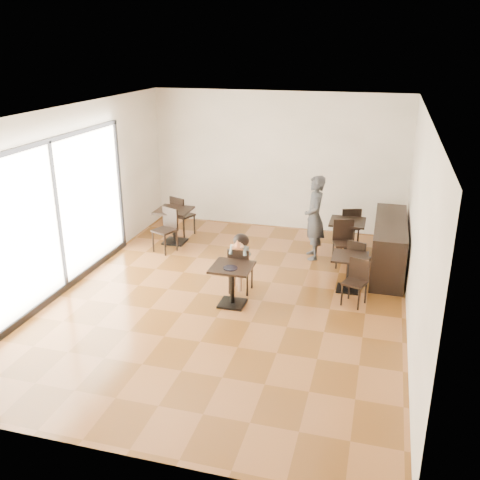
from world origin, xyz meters
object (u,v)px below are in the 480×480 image
(child_table, at_px, (232,285))
(cafe_table_back, at_px, (346,238))
(adult_patron, at_px, (314,218))
(chair_left_a, at_px, (183,215))
(chair_mid_b, at_px, (355,283))
(cafe_table_mid, at_px, (349,273))
(cafe_table_left, at_px, (174,226))
(child_chair, at_px, (241,269))
(child, at_px, (241,263))
(chair_back_a, at_px, (349,226))
(chair_left_b, at_px, (164,231))
(chair_mid_a, at_px, (359,259))
(chair_back_b, at_px, (344,244))

(child_table, distance_m, cafe_table_back, 3.26)
(adult_patron, xyz_separation_m, chair_left_a, (-3.10, 0.60, -0.40))
(child_table, xyz_separation_m, chair_left_a, (-2.08, 3.10, 0.11))
(cafe_table_back, distance_m, chair_mid_b, 2.26)
(child_table, relative_size, cafe_table_mid, 1.08)
(cafe_table_back, bearing_deg, child_table, -120.88)
(chair_mid_b, bearing_deg, cafe_table_back, 117.47)
(cafe_table_mid, bearing_deg, chair_left_a, 153.23)
(cafe_table_left, bearing_deg, child_chair, -43.91)
(child_chair, bearing_deg, chair_left_a, -50.83)
(cafe_table_left, bearing_deg, adult_patron, -1.00)
(child_chair, bearing_deg, cafe_table_left, -43.91)
(child, relative_size, chair_back_a, 1.19)
(cafe_table_back, bearing_deg, chair_mid_b, -81.72)
(child_chair, xyz_separation_m, chair_left_b, (-2.08, 1.45, 0.04))
(child_chair, bearing_deg, chair_left_b, -34.91)
(child_chair, xyz_separation_m, chair_mid_b, (2.00, 0.01, -0.03))
(child_table, bearing_deg, child_chair, 90.00)
(child_chair, bearing_deg, chair_mid_a, -150.90)
(chair_mid_b, bearing_deg, child, -160.48)
(child_chair, distance_m, cafe_table_mid, 1.95)
(chair_back_b, bearing_deg, chair_mid_a, -77.92)
(child, bearing_deg, cafe_table_left, 136.09)
(child, height_order, chair_mid_a, child)
(chair_mid_a, xyz_separation_m, chair_mid_b, (0.00, -1.10, 0.00))
(chair_back_a, relative_size, chair_back_b, 1.00)
(chair_mid_b, relative_size, chair_left_a, 0.85)
(child_table, xyz_separation_m, chair_mid_b, (2.00, 0.56, 0.04))
(cafe_table_back, height_order, chair_back_b, chair_back_b)
(child, bearing_deg, chair_left_a, 129.17)
(cafe_table_mid, xyz_separation_m, chair_mid_b, (0.13, -0.55, 0.07))
(child_chair, height_order, adult_patron, adult_patron)
(chair_back_a, bearing_deg, cafe_table_mid, 77.84)
(cafe_table_mid, distance_m, chair_left_b, 4.04)
(cafe_table_back, bearing_deg, chair_left_a, 175.36)
(cafe_table_back, height_order, chair_mid_a, chair_mid_a)
(cafe_table_mid, bearing_deg, child_table, -149.18)
(chair_back_b, bearing_deg, adult_patron, 141.91)
(cafe_table_mid, xyz_separation_m, cafe_table_back, (-0.19, 1.68, 0.05))
(child_table, distance_m, child_chair, 0.55)
(adult_patron, height_order, chair_left_b, adult_patron)
(child, xyz_separation_m, adult_patron, (1.02, 1.94, 0.33))
(adult_patron, distance_m, chair_left_b, 3.16)
(chair_back_a, bearing_deg, chair_left_a, -13.30)
(child_chair, bearing_deg, child, -180.00)
(cafe_table_mid, relative_size, chair_mid_b, 0.83)
(child, distance_m, chair_left_a, 3.29)
(chair_mid_a, xyz_separation_m, chair_back_b, (-0.33, 0.58, 0.06))
(child_table, relative_size, adult_patron, 0.41)
(adult_patron, distance_m, cafe_table_back, 0.87)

